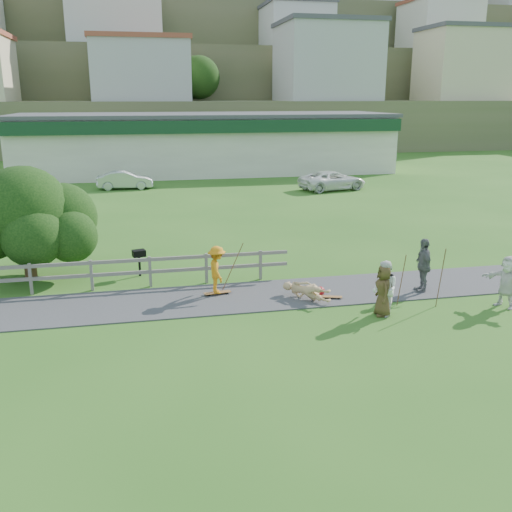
# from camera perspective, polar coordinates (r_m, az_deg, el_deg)

# --- Properties ---
(ground) EXTENTS (260.00, 260.00, 0.00)m
(ground) POSITION_cam_1_polar(r_m,az_deg,el_deg) (17.71, -3.59, -5.99)
(ground) COLOR #2D621C
(ground) RESTS_ON ground
(path) EXTENTS (34.00, 3.00, 0.04)m
(path) POSITION_cam_1_polar(r_m,az_deg,el_deg) (19.09, -4.26, -4.30)
(path) COLOR #3A3A3D
(path) RESTS_ON ground
(fence) EXTENTS (15.05, 0.10, 1.10)m
(fence) POSITION_cam_1_polar(r_m,az_deg,el_deg) (20.56, -17.87, -1.51)
(fence) COLOR slate
(fence) RESTS_ON ground
(strip_mall) EXTENTS (32.50, 10.75, 5.10)m
(strip_mall) POSITION_cam_1_polar(r_m,az_deg,el_deg) (51.77, -5.06, 11.24)
(strip_mall) COLOR beige
(strip_mall) RESTS_ON ground
(hillside) EXTENTS (220.00, 67.00, 47.50)m
(hillside) POSITION_cam_1_polar(r_m,az_deg,el_deg) (107.91, -11.42, 19.57)
(hillside) COLOR #555E37
(hillside) RESTS_ON ground
(skater_rider) EXTENTS (0.65, 1.07, 1.62)m
(skater_rider) POSITION_cam_1_polar(r_m,az_deg,el_deg) (19.22, -3.92, -1.66)
(skater_rider) COLOR orange
(skater_rider) RESTS_ON ground
(skater_fallen) EXTENTS (1.65, 1.42, 0.64)m
(skater_fallen) POSITION_cam_1_polar(r_m,az_deg,el_deg) (18.97, 5.06, -3.48)
(skater_fallen) COLOR tan
(skater_fallen) RESTS_ON ground
(spectator_a) EXTENTS (0.71, 0.88, 1.73)m
(spectator_a) POSITION_cam_1_polar(r_m,az_deg,el_deg) (17.85, 12.75, -3.21)
(spectator_a) COLOR white
(spectator_a) RESTS_ON ground
(spectator_b) EXTENTS (0.60, 1.16, 1.90)m
(spectator_b) POSITION_cam_1_polar(r_m,az_deg,el_deg) (20.33, 16.37, -0.90)
(spectator_b) COLOR slate
(spectator_b) RESTS_ON ground
(spectator_c) EXTENTS (0.62, 0.85, 1.62)m
(spectator_c) POSITION_cam_1_polar(r_m,az_deg,el_deg) (17.88, 12.62, -3.37)
(spectator_c) COLOR #4E3B1F
(spectator_c) RESTS_ON ground
(spectator_d) EXTENTS (1.12, 1.63, 1.69)m
(spectator_d) POSITION_cam_1_polar(r_m,az_deg,el_deg) (19.80, 23.79, -2.38)
(spectator_d) COLOR silver
(spectator_d) RESTS_ON ground
(car_silver) EXTENTS (4.02, 1.47, 1.31)m
(car_silver) POSITION_cam_1_polar(r_m,az_deg,el_deg) (42.93, -12.97, 7.42)
(car_silver) COLOR silver
(car_silver) RESTS_ON ground
(car_white) EXTENTS (5.30, 3.31, 1.37)m
(car_white) POSITION_cam_1_polar(r_m,az_deg,el_deg) (41.78, 7.67, 7.49)
(car_white) COLOR white
(car_white) RESTS_ON ground
(tree) EXTENTS (5.30, 5.30, 3.31)m
(tree) POSITION_cam_1_polar(r_m,az_deg,el_deg) (22.57, -21.95, 2.06)
(tree) COLOR black
(tree) RESTS_ON ground
(bbq) EXTENTS (0.53, 0.45, 1.01)m
(bbq) POSITION_cam_1_polar(r_m,az_deg,el_deg) (21.81, -11.57, -0.69)
(bbq) COLOR black
(bbq) RESTS_ON ground
(longboard_rider) EXTENTS (0.95, 0.35, 0.10)m
(longboard_rider) POSITION_cam_1_polar(r_m,az_deg,el_deg) (19.46, -3.88, -3.80)
(longboard_rider) COLOR brown
(longboard_rider) RESTS_ON ground
(longboard_fallen) EXTENTS (0.82, 0.43, 0.09)m
(longboard_fallen) POSITION_cam_1_polar(r_m,az_deg,el_deg) (19.21, 7.42, -4.18)
(longboard_fallen) COLOR brown
(longboard_fallen) RESTS_ON ground
(helmet) EXTENTS (0.31, 0.31, 0.31)m
(helmet) POSITION_cam_1_polar(r_m,az_deg,el_deg) (19.51, 6.44, -3.48)
(helmet) COLOR #A6121A
(helmet) RESTS_ON ground
(pole_rider) EXTENTS (0.03, 0.03, 1.85)m
(pole_rider) POSITION_cam_1_polar(r_m,az_deg,el_deg) (19.65, -2.36, -0.91)
(pole_rider) COLOR brown
(pole_rider) RESTS_ON ground
(pole_spec_left) EXTENTS (0.03, 0.03, 1.70)m
(pole_spec_left) POSITION_cam_1_polar(r_m,az_deg,el_deg) (18.86, 14.35, -2.35)
(pole_spec_left) COLOR brown
(pole_spec_left) RESTS_ON ground
(pole_spec_right) EXTENTS (0.03, 0.03, 1.93)m
(pole_spec_right) POSITION_cam_1_polar(r_m,az_deg,el_deg) (19.07, 18.00, -2.08)
(pole_spec_right) COLOR brown
(pole_spec_right) RESTS_ON ground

